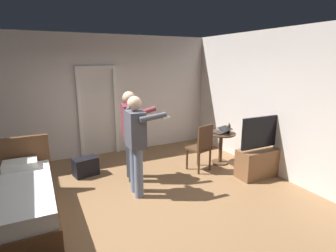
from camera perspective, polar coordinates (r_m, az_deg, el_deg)
ground_plane at (r=4.55m, az=-6.82°, el=-16.17°), size 6.43×6.43×0.00m
wall_back at (r=6.65m, az=-15.16°, el=6.06°), size 6.08×0.12×2.84m
wall_right at (r=5.71m, az=22.23°, el=4.30°), size 0.12×5.60×2.84m
doorway_frame at (r=6.61m, az=-14.56°, el=4.29°), size 0.93×0.08×2.13m
tv_flatscreen at (r=5.70m, az=18.98°, el=-6.41°), size 1.05×0.40×1.22m
side_table at (r=6.11m, az=11.08°, el=-3.51°), size 0.62×0.62×0.70m
laptop at (r=6.00m, az=11.31°, el=-1.06°), size 0.41×0.41×0.16m
bottle_on_table at (r=6.05m, az=12.73°, el=-0.59°), size 0.06×0.06×0.22m
wooden_chair at (r=5.60m, az=7.08°, el=-4.16°), size 0.51×0.51×0.99m
person_blue_shirt at (r=4.50m, az=-6.74°, el=-2.84°), size 0.63×0.56×1.70m
person_striped_shirt at (r=5.11m, az=-7.93°, el=-0.78°), size 0.62×0.64×1.71m
suitcase_dark at (r=5.72m, az=-16.98°, el=-8.18°), size 0.52×0.39×0.36m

